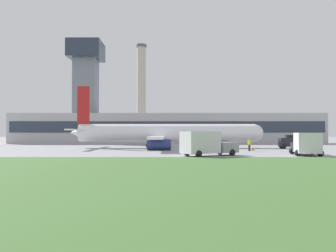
# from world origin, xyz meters

# --- Properties ---
(ground_plane) EXTENTS (400.00, 400.00, 0.00)m
(ground_plane) POSITION_xyz_m (0.00, 0.00, 0.00)
(ground_plane) COLOR gray
(grass_strip) EXTENTS (240.00, 37.00, 0.06)m
(grass_strip) POSITION_xyz_m (0.00, -36.50, 0.03)
(grass_strip) COLOR #426B33
(grass_strip) RESTS_ON ground_plane
(terminal_building) EXTENTS (72.71, 11.18, 24.70)m
(terminal_building) POSITION_xyz_m (-2.52, 29.47, 4.88)
(terminal_building) COLOR #B2B2B7
(terminal_building) RESTS_ON ground_plane
(smokestack_left) EXTENTS (3.45, 3.45, 32.41)m
(smokestack_left) POSITION_xyz_m (-8.77, 59.85, 16.34)
(smokestack_left) COLOR #B2A899
(smokestack_left) RESTS_ON ground_plane
(airplane) EXTENTS (31.50, 28.82, 10.11)m
(airplane) POSITION_xyz_m (-0.46, 3.54, 2.38)
(airplane) COLOR white
(airplane) RESTS_ON ground_plane
(pushback_tug) EXTENTS (3.24, 2.51, 2.16)m
(pushback_tug) POSITION_xyz_m (19.22, 1.39, 0.96)
(pushback_tug) COLOR #232328
(pushback_tug) RESTS_ON ground_plane
(baggage_truck) EXTENTS (3.53, 5.42, 2.42)m
(baggage_truck) POSITION_xyz_m (14.95, -14.87, 1.18)
(baggage_truck) COLOR #232328
(baggage_truck) RESTS_ON ground_plane
(fuel_truck) EXTENTS (6.43, 4.97, 2.55)m
(fuel_truck) POSITION_xyz_m (4.16, -15.69, 1.25)
(fuel_truck) COLOR gray
(fuel_truck) RESTS_ON ground_plane
(ground_crew_person) EXTENTS (0.53, 0.53, 1.70)m
(ground_crew_person) POSITION_xyz_m (11.16, -5.69, 0.87)
(ground_crew_person) COLOR #23283D
(ground_crew_person) RESTS_ON ground_plane
(traffic_cone_near_nose) EXTENTS (0.53, 0.53, 0.53)m
(traffic_cone_near_nose) POSITION_xyz_m (12.14, -3.62, 0.24)
(traffic_cone_near_nose) COLOR black
(traffic_cone_near_nose) RESTS_ON ground_plane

